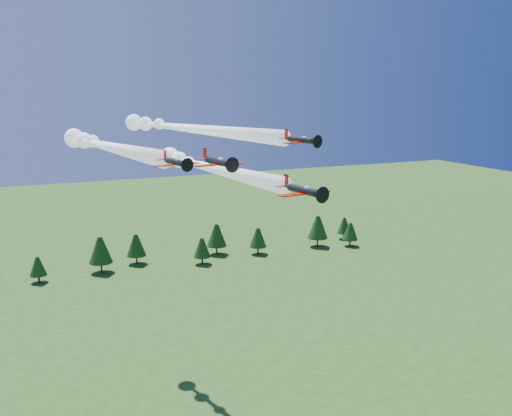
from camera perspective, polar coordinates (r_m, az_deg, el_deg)
name	(u,v)px	position (r m, az deg, el deg)	size (l,w,h in m)	color
plane_lead	(208,167)	(97.05, -4.79, 4.09)	(12.40, 47.28, 3.70)	black
plane_left	(105,146)	(101.26, -14.89, 6.03)	(13.19, 46.87, 3.70)	black
plane_right	(185,128)	(113.11, -7.09, 7.95)	(19.20, 58.67, 3.70)	black
plane_slot	(218,162)	(87.36, -3.84, 4.64)	(8.40, 9.18, 2.93)	black
treeline	(129,248)	(195.05, -12.57, -3.92)	(174.45, 22.54, 11.98)	#382314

